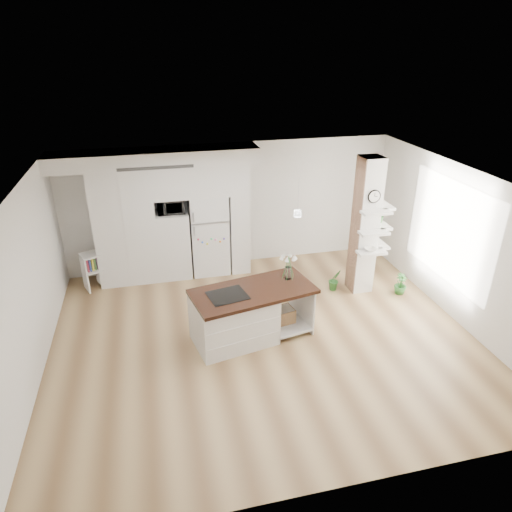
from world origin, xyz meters
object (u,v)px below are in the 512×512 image
Objects in this scene: bookshelf at (102,271)px; floor_plant_a at (335,280)px; kitchen_island at (241,315)px; refrigerator at (209,233)px.

bookshelf is 4.73m from floor_plant_a.
kitchen_island is 4.79× the size of floor_plant_a.
kitchen_island is at bearing -68.10° from bookshelf.
kitchen_island reaches higher than floor_plant_a.
bookshelf is at bearing 164.67° from floor_plant_a.
kitchen_island is at bearing -86.98° from refrigerator.
bookshelf is at bearing -175.60° from refrigerator.
kitchen_island is at bearing -150.79° from floor_plant_a.
refrigerator is at bearing 148.44° from floor_plant_a.
refrigerator is 2.31m from bookshelf.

